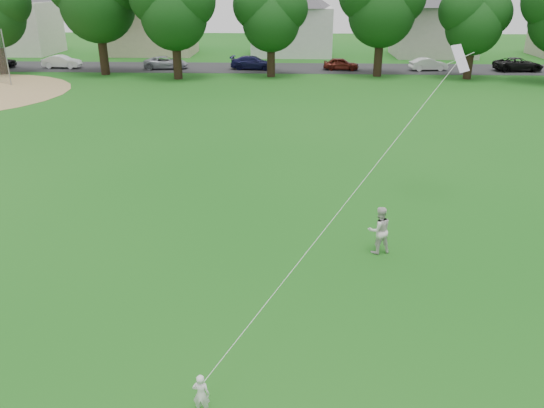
{
  "coord_description": "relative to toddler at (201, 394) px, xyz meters",
  "views": [
    {
      "loc": [
        0.52,
        -11.24,
        7.88
      ],
      "look_at": [
        -0.06,
        2.0,
        2.3
      ],
      "focal_mm": 35.0,
      "sensor_mm": 36.0,
      "label": 1
    }
  ],
  "objects": [
    {
      "name": "older_boy",
      "position": [
        4.4,
        6.95,
        0.3
      ],
      "size": [
        0.88,
        0.77,
        1.54
      ],
      "primitive_type": "imported",
      "rotation": [
        0.0,
        0.0,
        3.43
      ],
      "color": "silver",
      "rests_on": "ground"
    },
    {
      "name": "parked_cars",
      "position": [
        5.9,
        44.25,
        0.15
      ],
      "size": [
        70.6,
        2.45,
        1.29
      ],
      "color": "black",
      "rests_on": "ground"
    },
    {
      "name": "toddler",
      "position": [
        0.0,
        0.0,
        0.0
      ],
      "size": [
        0.35,
        0.24,
        0.93
      ],
      "primitive_type": "imported",
      "rotation": [
        0.0,
        0.0,
        3.08
      ],
      "color": "silver",
      "rests_on": "ground"
    },
    {
      "name": "kite",
      "position": [
        3.74,
        5.66,
        2.57
      ],
      "size": [
        4.25,
        6.19,
        14.36
      ],
      "color": "white",
      "rests_on": "ground"
    },
    {
      "name": "street",
      "position": [
        1.21,
        45.25,
        -0.46
      ],
      "size": [
        90.0,
        7.0,
        0.01
      ],
      "primitive_type": "cube",
      "color": "#2D2D30",
      "rests_on": "ground"
    },
    {
      "name": "house_row",
      "position": [
        0.87,
        55.25,
        4.64
      ],
      "size": [
        76.12,
        13.53,
        10.44
      ],
      "color": "silver",
      "rests_on": "ground"
    },
    {
      "name": "tree_row",
      "position": [
        4.58,
        40.27,
        5.81
      ],
      "size": [
        81.16,
        9.03,
        10.66
      ],
      "color": "black",
      "rests_on": "ground"
    },
    {
      "name": "ground",
      "position": [
        1.21,
        3.25,
        -0.47
      ],
      "size": [
        160.0,
        160.0,
        0.0
      ],
      "primitive_type": "plane",
      "color": "#145814",
      "rests_on": "ground"
    }
  ]
}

